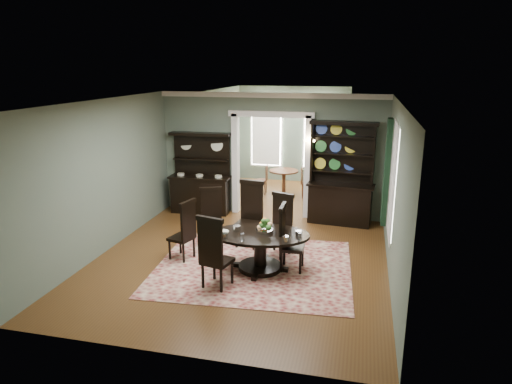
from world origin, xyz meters
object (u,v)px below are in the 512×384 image
Objects in this scene: dining_table at (260,245)px; parlor_table at (284,179)px; sideboard at (201,185)px; welsh_dresser at (341,187)px.

dining_table is 2.34× the size of parlor_table.
welsh_dresser is at bearing -1.87° from sideboard.
dining_table is 4.93m from parlor_table.
dining_table is 0.95× the size of sideboard.
sideboard is 0.84× the size of welsh_dresser.
sideboard is (-2.22, 3.01, 0.22)m from dining_table.
sideboard is 2.47× the size of parlor_table.
welsh_dresser is 2.59m from parlor_table.
dining_table is at bearing -55.08° from sideboard.
welsh_dresser reaches higher than parlor_table.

